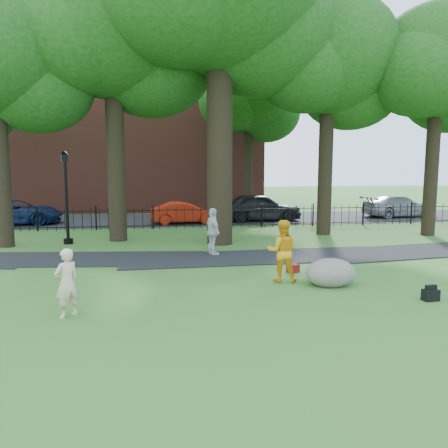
{
  "coord_description": "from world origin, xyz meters",
  "views": [
    {
      "loc": [
        -2.39,
        -11.74,
        3.37
      ],
      "look_at": [
        -0.5,
        2.0,
        1.54
      ],
      "focal_mm": 35.0,
      "sensor_mm": 36.0,
      "label": 1
    }
  ],
  "objects": [
    {
      "name": "footpath",
      "position": [
        1.0,
        3.9,
        0.0
      ],
      "size": [
        36.07,
        3.85,
        0.03
      ],
      "primitive_type": "cube",
      "rotation": [
        0.0,
        0.0,
        0.03
      ],
      "color": "black",
      "rests_on": "ground"
    },
    {
      "name": "boulder",
      "position": [
        2.28,
        -0.13,
        0.42
      ],
      "size": [
        1.49,
        1.15,
        0.84
      ],
      "primitive_type": "ellipsoid",
      "rotation": [
        0.0,
        0.0,
        -0.05
      ],
      "color": "slate",
      "rests_on": "ground"
    },
    {
      "name": "man",
      "position": [
        1.0,
        0.45,
        0.92
      ],
      "size": [
        1.02,
        0.86,
        1.84
      ],
      "primitive_type": "imported",
      "rotation": [
        0.0,
        0.0,
        2.94
      ],
      "color": "orange",
      "rests_on": "ground"
    },
    {
      "name": "ground",
      "position": [
        0.0,
        0.0,
        0.0
      ],
      "size": [
        120.0,
        120.0,
        0.0
      ],
      "primitive_type": "plane",
      "color": "#336B25",
      "rests_on": "ground"
    },
    {
      "name": "lamppost",
      "position": [
        -6.59,
        7.91,
        1.99
      ],
      "size": [
        0.4,
        0.4,
        4.06
      ],
      "rotation": [
        0.0,
        0.0,
        0.31
      ],
      "color": "black",
      "rests_on": "ground"
    },
    {
      "name": "grey_car",
      "position": [
        3.5,
        14.65,
        0.86
      ],
      "size": [
        5.09,
        2.1,
        1.72
      ],
      "primitive_type": "imported",
      "rotation": [
        0.0,
        0.0,
        1.56
      ],
      "color": "black",
      "rests_on": "ground"
    },
    {
      "name": "woman",
      "position": [
        -4.59,
        -1.84,
        0.79
      ],
      "size": [
        0.68,
        0.66,
        1.57
      ],
      "primitive_type": "imported",
      "rotation": [
        0.0,
        0.0,
        3.88
      ],
      "color": "beige",
      "rests_on": "ground"
    },
    {
      "name": "red_sedan",
      "position": [
        -1.2,
        14.06,
        0.66
      ],
      "size": [
        4.08,
        1.71,
        1.31
      ],
      "primitive_type": "imported",
      "rotation": [
        0.0,
        0.0,
        1.65
      ],
      "color": "#AE1F0D",
      "rests_on": "ground"
    },
    {
      "name": "silver_car",
      "position": [
        13.19,
        15.5,
        0.72
      ],
      "size": [
        5.17,
        2.6,
        1.44
      ],
      "primitive_type": "imported",
      "rotation": [
        0.0,
        0.0,
        1.69
      ],
      "color": "#989AA0",
      "rests_on": "ground"
    },
    {
      "name": "iron_fence",
      "position": [
        0.0,
        12.0,
        0.6
      ],
      "size": [
        44.0,
        0.04,
        1.2
      ],
      "color": "black",
      "rests_on": "ground"
    },
    {
      "name": "red_bag",
      "position": [
        1.66,
        1.48,
        0.13
      ],
      "size": [
        0.45,
        0.37,
        0.26
      ],
      "primitive_type": "cube",
      "rotation": [
        0.0,
        0.0,
        0.39
      ],
      "color": "maroon",
      "rests_on": "ground"
    },
    {
      "name": "big_tree",
      "position": [
        0.13,
        7.09,
        10.14
      ],
      "size": [
        10.08,
        8.61,
        14.37
      ],
      "color": "black",
      "rests_on": "ground"
    },
    {
      "name": "backpack",
      "position": [
        4.25,
        -1.86,
        0.15
      ],
      "size": [
        0.41,
        0.28,
        0.29
      ],
      "primitive_type": "cube",
      "rotation": [
        0.0,
        0.0,
        0.09
      ],
      "color": "black",
      "rests_on": "ground"
    },
    {
      "name": "navy_van",
      "position": [
        -10.99,
        14.89,
        0.73
      ],
      "size": [
        5.37,
        2.72,
        1.46
      ],
      "primitive_type": "imported",
      "rotation": [
        0.0,
        0.0,
        1.63
      ],
      "color": "#0E1F46",
      "rests_on": "ground"
    },
    {
      "name": "street",
      "position": [
        0.0,
        16.0,
        0.0
      ],
      "size": [
        80.0,
        7.0,
        0.02
      ],
      "primitive_type": "cube",
      "color": "black",
      "rests_on": "ground"
    },
    {
      "name": "tree_row",
      "position": [
        0.52,
        8.4,
        8.15
      ],
      "size": [
        26.82,
        7.96,
        12.42
      ],
      "color": "black",
      "rests_on": "ground"
    },
    {
      "name": "pedestrian",
      "position": [
        -0.58,
        4.55,
        0.91
      ],
      "size": [
        0.74,
        1.15,
        1.81
      ],
      "primitive_type": "imported",
      "rotation": [
        0.0,
        0.0,
        1.87
      ],
      "color": "silver",
      "rests_on": "ground"
    },
    {
      "name": "brick_building",
      "position": [
        -4.0,
        24.0,
        6.0
      ],
      "size": [
        18.0,
        8.0,
        12.0
      ],
      "primitive_type": "cube",
      "color": "brown",
      "rests_on": "ground"
    }
  ]
}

